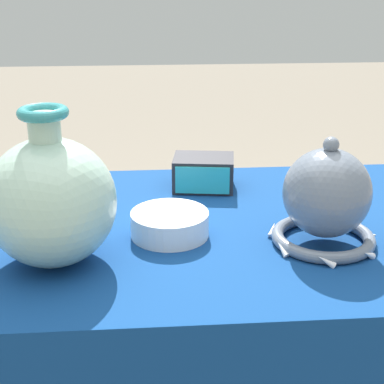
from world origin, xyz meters
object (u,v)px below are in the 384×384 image
object	(u,v)px
vase_dome_bell	(326,200)
pot_squat_porcelain	(170,224)
vase_tall_bulbous	(51,200)
mosaic_tile_box	(203,173)

from	to	relation	value
vase_dome_bell	pot_squat_porcelain	distance (m)	0.28
vase_dome_bell	pot_squat_porcelain	bearing A→B (deg)	168.91
pot_squat_porcelain	vase_dome_bell	bearing A→B (deg)	-11.09
vase_tall_bulbous	vase_dome_bell	size ratio (longest dim) A/B	1.33
vase_dome_bell	pot_squat_porcelain	xyz separation A→B (m)	(-0.27, 0.05, -0.06)
vase_tall_bulbous	pot_squat_porcelain	bearing A→B (deg)	24.04
vase_tall_bulbous	mosaic_tile_box	size ratio (longest dim) A/B	1.82
pot_squat_porcelain	vase_tall_bulbous	bearing A→B (deg)	-155.96
vase_dome_bell	vase_tall_bulbous	bearing A→B (deg)	-175.89
vase_tall_bulbous	vase_dome_bell	xyz separation A→B (m)	(0.47, 0.03, -0.03)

